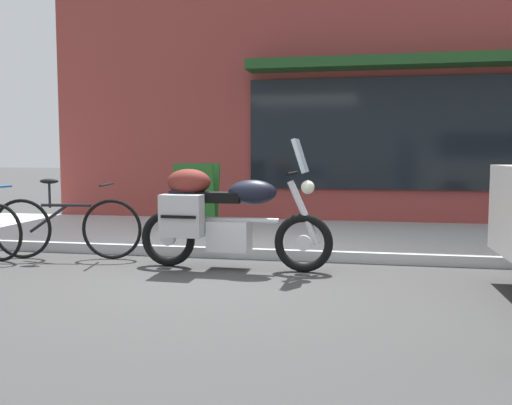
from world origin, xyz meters
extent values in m
plane|color=#383838|center=(0.00, 0.00, 0.00)|extent=(80.00, 80.00, 0.00)
torus|color=black|center=(0.85, 0.57, 0.31)|extent=(0.61, 0.10, 0.61)
cylinder|color=silver|center=(0.85, 0.57, 0.31)|extent=(0.16, 0.06, 0.16)
torus|color=black|center=(-0.64, 0.61, 0.31)|extent=(0.61, 0.10, 0.61)
cylinder|color=silver|center=(-0.64, 0.61, 0.31)|extent=(0.16, 0.06, 0.16)
cube|color=silver|center=(0.05, 0.59, 0.36)|extent=(0.45, 0.31, 0.32)
cylinder|color=silver|center=(0.10, 0.59, 0.53)|extent=(0.97, 0.08, 0.06)
ellipsoid|color=black|center=(0.30, 0.59, 0.83)|extent=(0.53, 0.29, 0.26)
cube|color=black|center=(-0.12, 0.60, 0.77)|extent=(0.61, 0.25, 0.11)
cube|color=black|center=(-0.45, 0.60, 0.75)|extent=(0.28, 0.23, 0.18)
cylinder|color=silver|center=(0.85, 0.57, 0.63)|extent=(0.35, 0.08, 0.67)
cylinder|color=black|center=(0.73, 0.58, 1.03)|extent=(0.05, 0.62, 0.04)
cube|color=silver|center=(0.81, 0.57, 1.21)|extent=(0.16, 0.32, 0.35)
sphere|color=#EAEACC|center=(0.89, 0.57, 0.89)|extent=(0.14, 0.14, 0.14)
cube|color=#ABABAB|center=(-0.40, 0.36, 0.59)|extent=(0.44, 0.21, 0.44)
cube|color=black|center=(-0.40, 0.25, 0.59)|extent=(0.37, 0.02, 0.03)
ellipsoid|color=#591E19|center=(-0.40, 0.60, 0.93)|extent=(0.49, 0.33, 0.28)
torus|color=black|center=(-1.42, 0.86, 0.35)|extent=(0.70, 0.15, 0.70)
torus|color=black|center=(-2.48, 0.70, 0.35)|extent=(0.70, 0.15, 0.70)
cylinder|color=black|center=(-1.95, 0.78, 0.63)|extent=(0.58, 0.12, 0.04)
cylinder|color=black|center=(-2.16, 0.75, 0.47)|extent=(0.46, 0.11, 0.33)
cylinder|color=black|center=(-2.14, 0.75, 0.75)|extent=(0.03, 0.03, 0.30)
ellipsoid|color=black|center=(-2.14, 0.75, 0.91)|extent=(0.23, 0.13, 0.06)
cylinder|color=black|center=(-1.47, 0.85, 0.87)|extent=(0.10, 0.48, 0.03)
cube|color=#1E511E|center=(-0.81, 2.15, 0.61)|extent=(0.55, 0.20, 0.97)
cube|color=#1E511E|center=(-0.81, 2.37, 0.61)|extent=(0.55, 0.20, 0.97)
torus|color=black|center=(-2.63, 0.50, 0.33)|extent=(0.66, 0.17, 0.66)
camera|label=1|loc=(1.46, -5.15, 1.23)|focal=39.25mm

